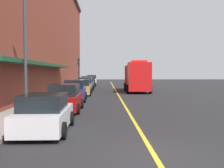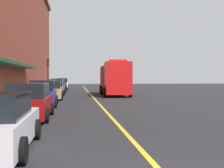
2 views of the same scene
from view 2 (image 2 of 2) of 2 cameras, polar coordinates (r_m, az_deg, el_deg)
The scene contains 15 objects.
ground_plane at distance 29.46m, azimuth -4.35°, elevation -2.47°, with size 112.00×112.00×0.00m, color #232326.
sidewalk_left at distance 29.73m, azimuth -16.38°, elevation -2.35°, with size 2.40×70.00×0.15m, color gray.
lane_center_stripe at distance 29.46m, azimuth -4.35°, elevation -2.47°, with size 0.16×70.00×0.01m, color gold.
parked_car_1 at distance 13.32m, azimuth -17.13°, elevation -3.73°, with size 2.05×4.19×1.71m.
parked_car_2 at distance 19.20m, azimuth -14.44°, elevation -2.07°, with size 2.07×4.30×1.79m.
parked_car_3 at distance 25.07m, azimuth -12.69°, elevation -1.36°, with size 2.16×4.74×1.69m.
parked_car_4 at distance 30.67m, azimuth -11.87°, elevation -0.79°, with size 2.04×4.89×1.78m.
parked_car_5 at distance 36.24m, azimuth -11.38°, elevation -0.43°, with size 2.16×4.63×1.84m.
parked_car_6 at distance 42.20m, azimuth -10.86°, elevation -0.22°, with size 2.14×4.52×1.77m.
parked_car_7 at distance 48.05m, azimuth -10.46°, elevation 0.03°, with size 2.22×4.18×1.88m.
fire_truck at distance 29.83m, azimuth 0.48°, elevation 1.04°, with size 3.05×8.56×3.78m.
parking_meter_0 at distance 27.12m, azimuth -15.39°, elevation -0.61°, with size 0.14×0.18×1.33m.
parking_meter_1 at distance 44.45m, azimuth -12.43°, elevation 0.15°, with size 0.14×0.18×1.33m.
parking_meter_2 at distance 31.76m, azimuth -14.28°, elevation -0.32°, with size 0.14×0.18×1.33m.
traffic_light_near at distance 35.97m, azimuth -13.44°, elevation 3.21°, with size 0.38×0.36×4.30m.
Camera 2 is at (-1.77, -4.34, 1.96)m, focal length 43.10 mm.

